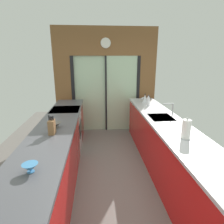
# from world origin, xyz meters

# --- Properties ---
(ground_plane) EXTENTS (5.04, 7.60, 0.02)m
(ground_plane) POSITION_xyz_m (0.00, 0.60, -0.01)
(ground_plane) COLOR slate
(back_wall_unit) EXTENTS (2.64, 0.12, 2.70)m
(back_wall_unit) POSITION_xyz_m (0.00, 2.40, 1.52)
(back_wall_unit) COLOR brown
(back_wall_unit) RESTS_ON ground_plane
(left_counter_run) EXTENTS (0.62, 3.80, 0.92)m
(left_counter_run) POSITION_xyz_m (-0.91, 0.13, 0.47)
(left_counter_run) COLOR red
(left_counter_run) RESTS_ON ground_plane
(right_counter_run) EXTENTS (0.62, 3.80, 0.92)m
(right_counter_run) POSITION_xyz_m (0.91, 0.30, 0.46)
(right_counter_run) COLOR red
(right_counter_run) RESTS_ON ground_plane
(sink_faucet) EXTENTS (0.19, 0.02, 0.25)m
(sink_faucet) POSITION_xyz_m (1.06, 0.55, 1.09)
(sink_faucet) COLOR #B7BABC
(sink_faucet) RESTS_ON right_counter_run
(oven_range) EXTENTS (0.60, 0.60, 0.92)m
(oven_range) POSITION_xyz_m (-0.91, 1.25, 0.46)
(oven_range) COLOR #B7BABC
(oven_range) RESTS_ON ground_plane
(mixing_bowl_near) EXTENTS (0.15, 0.15, 0.09)m
(mixing_bowl_near) POSITION_xyz_m (-0.89, -1.00, 0.97)
(mixing_bowl_near) COLOR teal
(mixing_bowl_near) RESTS_ON left_counter_run
(mixing_bowl_far) EXTENTS (0.18, 0.18, 0.08)m
(mixing_bowl_far) POSITION_xyz_m (-0.89, 0.17, 0.96)
(mixing_bowl_far) COLOR #514C47
(mixing_bowl_far) RESTS_ON left_counter_run
(knife_block) EXTENTS (0.08, 0.14, 0.27)m
(knife_block) POSITION_xyz_m (-0.89, -0.07, 1.02)
(knife_block) COLOR brown
(knife_block) RESTS_ON left_counter_run
(kettle) EXTENTS (0.24, 0.15, 0.21)m
(kettle) POSITION_xyz_m (0.89, 1.72, 1.01)
(kettle) COLOR #B7BABC
(kettle) RESTS_ON right_counter_run
(soap_bottle) EXTENTS (0.06, 0.06, 0.23)m
(soap_bottle) POSITION_xyz_m (0.89, 1.42, 1.02)
(soap_bottle) COLOR silver
(soap_bottle) RESTS_ON right_counter_run
(paper_towel_roll) EXTENTS (0.13, 0.13, 0.29)m
(paper_towel_roll) POSITION_xyz_m (0.89, -0.39, 1.05)
(paper_towel_roll) COLOR #B7BABC
(paper_towel_roll) RESTS_ON right_counter_run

